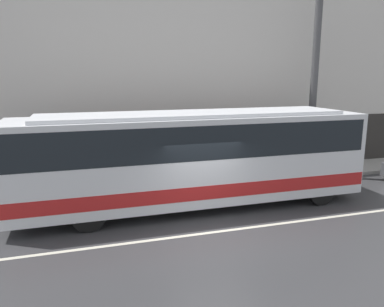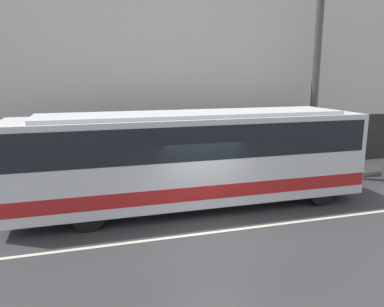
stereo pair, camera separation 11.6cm
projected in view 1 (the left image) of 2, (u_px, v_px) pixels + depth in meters
The scene contains 7 objects.
ground_plane at pixel (214, 232), 11.09m from camera, with size 60.00×60.00×0.00m, color #38383A.
sidewalk at pixel (172, 183), 15.87m from camera, with size 60.00×2.25×0.14m.
building_facade at pixel (164, 66), 16.05m from camera, with size 60.00×0.35×10.23m.
lane_stripe at pixel (214, 232), 11.09m from camera, with size 54.00×0.14×0.01m.
transit_bus at pixel (194, 155), 12.85m from camera, with size 12.06×2.54×3.34m.
utility_pole_near at pixel (314, 76), 16.37m from camera, with size 0.32×0.32×8.78m.
pedestrian_waiting at pixel (136, 169), 14.91m from camera, with size 0.36×0.36×1.63m.
Camera 1 is at (-3.67, -9.71, 4.58)m, focal length 35.00 mm.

